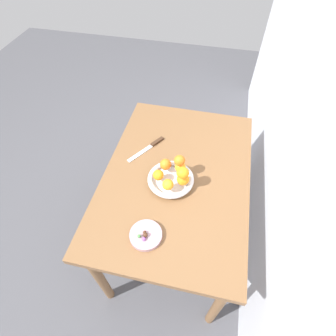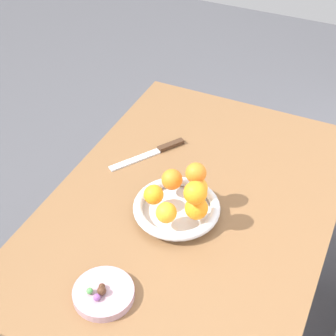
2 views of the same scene
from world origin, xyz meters
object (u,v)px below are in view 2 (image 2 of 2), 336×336
(orange_2, at_px, (172,180))
(candy_ball_2, at_px, (90,291))
(orange_4, at_px, (166,213))
(candy_ball_3, at_px, (102,287))
(dining_table, at_px, (190,226))
(orange_6, at_px, (196,173))
(orange_0, at_px, (196,208))
(orange_3, at_px, (154,195))
(candy_dish, at_px, (104,293))
(fruit_bowl, at_px, (177,209))
(orange_1, at_px, (197,188))
(candy_ball_1, at_px, (102,291))
(candy_ball_0, at_px, (97,297))
(orange_5, at_px, (195,193))
(knife, at_px, (154,152))

(orange_2, xyz_separation_m, candy_ball_2, (0.39, -0.03, -0.04))
(orange_4, bearing_deg, candy_ball_3, -11.47)
(orange_4, bearing_deg, orange_2, -162.02)
(dining_table, relative_size, orange_6, 19.59)
(orange_0, height_order, orange_3, orange_0)
(orange_2, distance_m, candy_ball_3, 0.37)
(orange_0, bearing_deg, orange_6, -155.13)
(orange_6, bearing_deg, candy_dish, -12.01)
(fruit_bowl, height_order, orange_2, orange_2)
(orange_2, height_order, candy_ball_3, orange_2)
(orange_1, xyz_separation_m, orange_6, (0.00, -0.00, 0.06))
(dining_table, bearing_deg, candy_ball_1, -9.61)
(orange_2, height_order, candy_ball_0, orange_2)
(orange_0, bearing_deg, orange_5, -9.88)
(orange_3, relative_size, orange_6, 0.97)
(orange_5, relative_size, candy_ball_0, 3.58)
(dining_table, xyz_separation_m, candy_ball_3, (0.37, -0.07, 0.12))
(orange_3, distance_m, candy_ball_1, 0.31)
(orange_0, xyz_separation_m, knife, (-0.23, -0.24, -0.07))
(orange_0, relative_size, orange_1, 1.10)
(orange_3, height_order, orange_5, orange_5)
(knife, bearing_deg, candy_ball_1, 13.51)
(orange_6, distance_m, candy_ball_3, 0.38)
(orange_3, relative_size, candy_ball_3, 3.47)
(orange_6, bearing_deg, candy_ball_2, -14.89)
(orange_4, xyz_separation_m, candy_ball_2, (0.27, -0.07, -0.04))
(dining_table, distance_m, candy_ball_2, 0.42)
(orange_2, distance_m, orange_3, 0.08)
(orange_6, distance_m, candy_ball_2, 0.41)
(candy_ball_0, bearing_deg, candy_ball_3, -171.49)
(fruit_bowl, relative_size, candy_ball_3, 15.16)
(orange_0, xyz_separation_m, candy_ball_1, (0.30, -0.11, -0.04))
(dining_table, relative_size, orange_5, 18.21)
(fruit_bowl, bearing_deg, dining_table, 158.84)
(candy_dish, relative_size, orange_5, 2.39)
(candy_dish, bearing_deg, orange_0, 159.55)
(dining_table, bearing_deg, candy_ball_3, -10.96)
(candy_ball_2, bearing_deg, candy_dish, 127.34)
(orange_1, relative_size, orange_5, 0.92)
(orange_6, xyz_separation_m, candy_ball_1, (0.37, -0.08, -0.09))
(orange_0, height_order, orange_6, orange_6)
(orange_4, bearing_deg, candy_ball_0, -9.28)
(orange_3, bearing_deg, orange_5, 84.90)
(fruit_bowl, height_order, orange_6, orange_6)
(candy_ball_1, bearing_deg, knife, -166.49)
(candy_dish, bearing_deg, orange_4, 169.81)
(orange_2, relative_size, orange_4, 1.06)
(dining_table, relative_size, orange_2, 18.72)
(candy_ball_1, distance_m, knife, 0.55)
(orange_3, xyz_separation_m, orange_5, (0.01, 0.12, 0.06))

